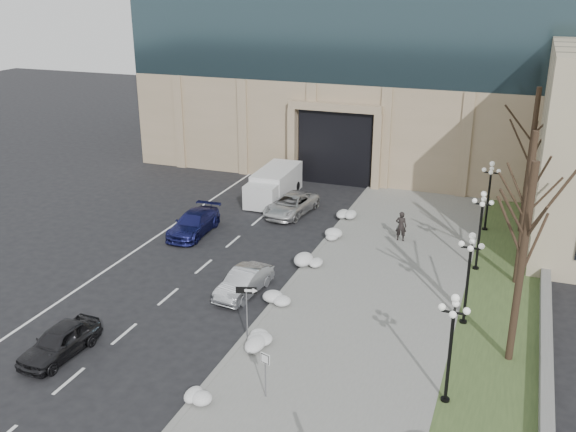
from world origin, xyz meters
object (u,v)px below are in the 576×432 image
Objects in this scene: car_b at (244,282)px; car_d at (291,205)px; car_a at (60,342)px; car_c at (194,223)px; lamppost_c at (481,220)px; lamppost_b at (469,266)px; box_truck at (274,185)px; keep_sign at (265,366)px; lamppost_a at (452,334)px; car_e at (270,188)px; pedestrian at (401,226)px; one_way_sign at (250,297)px; lamppost_d at (490,187)px.

car_b is 12.51m from car_d.
car_c is at bearing 98.94° from car_a.
lamppost_b is at bearing -90.00° from lamppost_c.
box_truck is (-4.33, 15.16, 0.36)m from car_b.
car_a is at bearing -115.34° from car_b.
box_truck reaches higher than car_c.
lamppost_c is at bearing 82.85° from keep_sign.
car_d is at bearing 125.93° from lamppost_a.
car_e is at bearing 137.23° from lamppost_b.
pedestrian is 16.51m from lamppost_a.
lamppost_a reaches higher than one_way_sign.
lamppost_a reaches higher than box_truck.
car_b is 0.60× the size of box_truck.
keep_sign reaches higher than car_d.
car_e is at bearing 135.80° from box_truck.
keep_sign is 7.23m from lamppost_a.
pedestrian is at bearing 100.70° from keep_sign.
keep_sign reaches higher than car_a.
car_b is at bearing 101.56° from one_way_sign.
pedestrian is (6.32, 9.95, 0.40)m from car_b.
keep_sign reaches higher than car_c.
lamppost_d is (0.00, 13.00, 0.00)m from lamppost_b.
car_b is at bearing -129.02° from lamppost_d.
lamppost_d reaches higher than car_e.
lamppost_a is 1.00× the size of lamppost_c.
one_way_sign is (6.99, -19.67, 1.58)m from car_e.
lamppost_c is 1.00× the size of lamppost_d.
lamppost_c is (4.86, -2.65, 1.99)m from pedestrian.
lamppost_a reaches higher than pedestrian.
car_c is at bearing -121.29° from car_d.
pedestrian is at bearing 61.31° from car_a.
box_truck reaches higher than car_d.
lamppost_d reaches higher than keep_sign.
box_truck is 3.31× the size of keep_sign.
box_truck is at bearing 153.15° from lamppost_c.
car_c is at bearing 145.17° from lamppost_a.
lamppost_d is (16.35, 22.03, 2.37)m from car_a.
lamppost_d is (13.08, 1.44, 2.36)m from car_d.
keep_sign reaches higher than car_e.
car_a is 0.87× the size of lamppost_d.
lamppost_b is 6.50m from lamppost_c.
lamppost_a is at bearing 35.13° from keep_sign.
car_d is 1.08× the size of lamppost_c.
keep_sign is at bearing -70.81° from box_truck.
lamppost_a is at bearing -90.00° from lamppost_d.
lamppost_c is at bearing -90.00° from lamppost_d.
car_c reaches higher than car_d.
keep_sign is 0.44× the size of lamppost_c.
car_e is (-2.94, 3.27, -0.08)m from car_d.
car_b is 16.36m from car_e.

